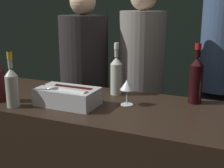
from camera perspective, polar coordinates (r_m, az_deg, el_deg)
wall_back_chalkboard at (r=3.70m, az=12.62°, el=10.92°), size 6.40×0.06×2.80m
ice_bin_with_bottles at (r=1.85m, az=-8.01°, el=-2.14°), size 0.36×0.21×0.11m
wine_glass at (r=1.82m, az=2.76°, el=-0.36°), size 0.08×0.08×0.15m
red_wine_bottle_tall at (r=1.92m, az=15.13°, el=1.00°), size 0.08×0.08×0.36m
rose_wine_bottle at (r=1.88m, az=-17.84°, el=-0.29°), size 0.07×0.07×0.32m
white_wine_bottle at (r=2.04m, az=0.81°, el=1.81°), size 0.08×0.08×0.34m
person_in_hoodie at (r=2.91m, az=19.06°, el=2.39°), size 0.36×0.36×1.85m
person_blond_tee at (r=2.67m, az=-5.03°, el=0.28°), size 0.41×0.41×1.73m
person_grey_polo at (r=2.61m, az=5.41°, el=0.58°), size 0.37×0.37×1.76m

